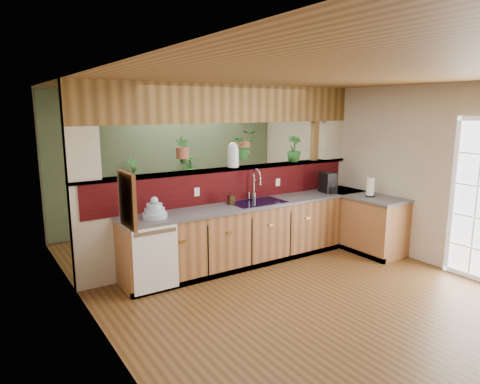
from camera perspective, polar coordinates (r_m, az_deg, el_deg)
ground at (r=5.70m, az=5.97°, el=-12.33°), size 4.60×7.00×0.01m
ceiling at (r=5.24m, az=6.56°, el=14.75°), size 4.60×7.00×0.01m
wall_back at (r=8.29m, az=-9.31°, el=4.32°), size 4.60×0.02×2.60m
wall_left at (r=4.27m, az=-18.39°, el=-2.47°), size 0.02×7.00×2.60m
wall_right at (r=6.99m, az=21.00°, el=2.47°), size 0.02×7.00×2.60m
pass_through_partition at (r=6.43m, az=-1.20°, el=1.54°), size 4.60×0.21×2.60m
pass_through_ledge at (r=6.39m, az=-1.44°, el=3.10°), size 4.60×0.21×0.04m
header_beam at (r=6.33m, az=-1.48°, el=11.69°), size 4.60×0.15×0.55m
sage_backwall at (r=8.27m, az=-9.25°, el=4.30°), size 4.55×0.02×2.55m
countertop at (r=6.68m, az=6.93°, el=-4.70°), size 4.14×1.52×0.90m
dishwasher at (r=5.36m, az=-11.13°, el=-8.78°), size 0.58×0.03×0.82m
navy_sink at (r=6.32m, az=2.30°, el=-2.06°), size 0.82×0.50×0.18m
framed_print at (r=3.47m, az=-14.76°, el=-1.08°), size 0.04×0.35×0.45m
faucet at (r=6.42m, az=2.06°, el=1.19°), size 0.21×0.21×0.48m
dish_stack at (r=5.49m, az=-11.31°, el=-2.54°), size 0.31×0.31×0.27m
soap_dispenser at (r=6.12m, az=-1.18°, el=-0.79°), size 0.10×0.10×0.20m
coffee_maker at (r=7.13m, az=11.67°, el=1.13°), size 0.18×0.30×0.33m
paper_towel at (r=6.98m, az=16.99°, el=0.57°), size 0.15×0.15×0.31m
glass_jar at (r=6.40m, az=-0.91°, el=5.00°), size 0.17×0.17×0.38m
ledge_plant_right at (r=7.10m, az=7.20°, el=5.74°), size 0.29×0.29×0.43m
hanging_plant_a at (r=5.98m, az=-7.69°, el=6.67°), size 0.21×0.18×0.50m
hanging_plant_b at (r=6.48m, az=0.47°, el=7.96°), size 0.48×0.45×0.55m
shelving_console at (r=8.11m, az=-9.89°, el=-1.59°), size 1.44×0.67×0.93m
shelf_plant_a at (r=7.77m, az=-14.13°, el=2.85°), size 0.28×0.23×0.45m
shelf_plant_b at (r=8.20m, az=-6.72°, el=3.49°), size 0.32×0.32×0.44m
floor_plant at (r=7.83m, az=-3.04°, el=-2.56°), size 0.91×0.84×0.82m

